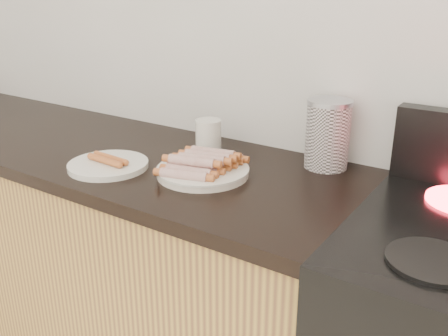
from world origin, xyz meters
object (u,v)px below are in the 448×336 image
Objects in this scene: main_plate at (203,172)px; side_plate at (108,165)px; mug at (208,136)px; canister at (328,134)px.

main_plate and side_plate have the same top height.
mug is at bearing 121.03° from main_plate.
main_plate is 2.51× the size of mug.
mug is (-0.11, 0.19, 0.04)m from main_plate.
side_plate is 0.66m from canister.
canister is (0.54, 0.37, 0.09)m from side_plate.
canister is 1.96× the size of mug.
mug reaches higher than side_plate.
side_plate is 1.16× the size of canister.
main_plate is 1.11× the size of side_plate.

